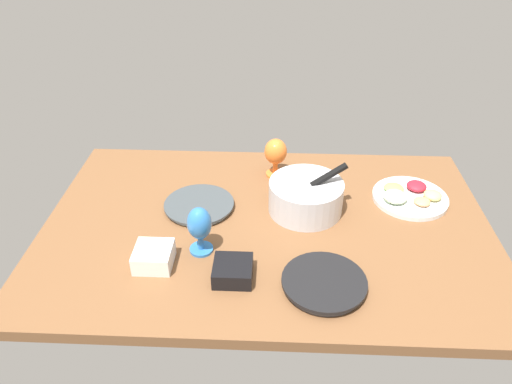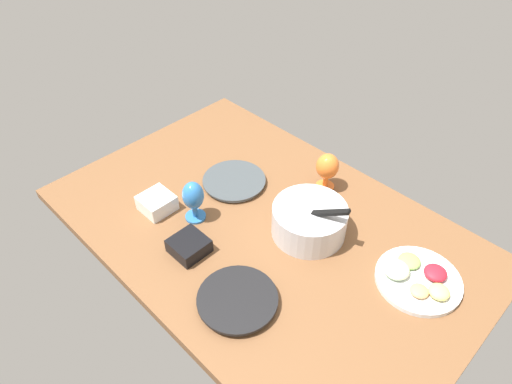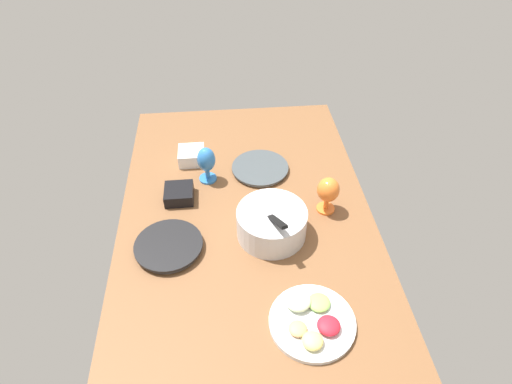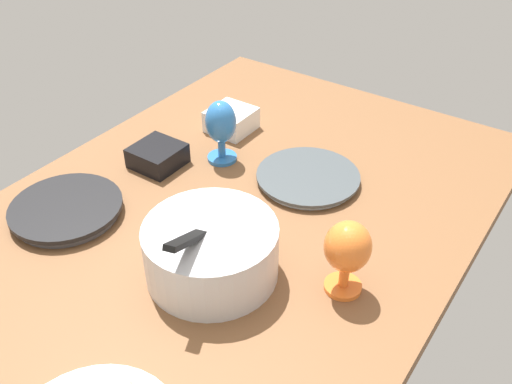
# 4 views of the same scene
# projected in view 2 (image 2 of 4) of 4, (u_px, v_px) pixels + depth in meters

# --- Properties ---
(ground_plane) EXTENTS (1.60, 1.04, 0.04)m
(ground_plane) POSITION_uv_depth(u_px,v_px,m) (264.00, 229.00, 1.74)
(ground_plane) COLOR brown
(dinner_plate_left) EXTENTS (0.26, 0.26, 0.02)m
(dinner_plate_left) POSITION_uv_depth(u_px,v_px,m) (234.00, 181.00, 1.90)
(dinner_plate_left) COLOR silver
(dinner_plate_left) RESTS_ON ground_plane
(dinner_plate_right) EXTENTS (0.26, 0.26, 0.03)m
(dinner_plate_right) POSITION_uv_depth(u_px,v_px,m) (238.00, 300.00, 1.46)
(dinner_plate_right) COLOR #4C4C51
(dinner_plate_right) RESTS_ON ground_plane
(mixing_bowl) EXTENTS (0.28, 0.27, 0.19)m
(mixing_bowl) POSITION_uv_depth(u_px,v_px,m) (309.00, 220.00, 1.65)
(mixing_bowl) COLOR silver
(mixing_bowl) RESTS_ON ground_plane
(fruit_platter) EXTENTS (0.28, 0.28, 0.06)m
(fruit_platter) POSITION_uv_depth(u_px,v_px,m) (417.00, 278.00, 1.52)
(fruit_platter) COLOR silver
(fruit_platter) RESTS_ON ground_plane
(hurricane_glass_orange) EXTENTS (0.09, 0.09, 0.16)m
(hurricane_glass_orange) POSITION_uv_depth(u_px,v_px,m) (327.00, 168.00, 1.82)
(hurricane_glass_orange) COLOR orange
(hurricane_glass_orange) RESTS_ON ground_plane
(hurricane_glass_blue) EXTENTS (0.08, 0.08, 0.17)m
(hurricane_glass_blue) POSITION_uv_depth(u_px,v_px,m) (193.00, 197.00, 1.69)
(hurricane_glass_blue) COLOR #2D71BC
(hurricane_glass_blue) RESTS_ON ground_plane
(square_bowl_black) EXTENTS (0.12, 0.12, 0.05)m
(square_bowl_black) POSITION_uv_depth(u_px,v_px,m) (189.00, 245.00, 1.61)
(square_bowl_black) COLOR black
(square_bowl_black) RESTS_ON ground_plane
(square_bowl_white) EXTENTS (0.12, 0.12, 0.06)m
(square_bowl_white) POSITION_uv_depth(u_px,v_px,m) (157.00, 202.00, 1.77)
(square_bowl_white) COLOR white
(square_bowl_white) RESTS_ON ground_plane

